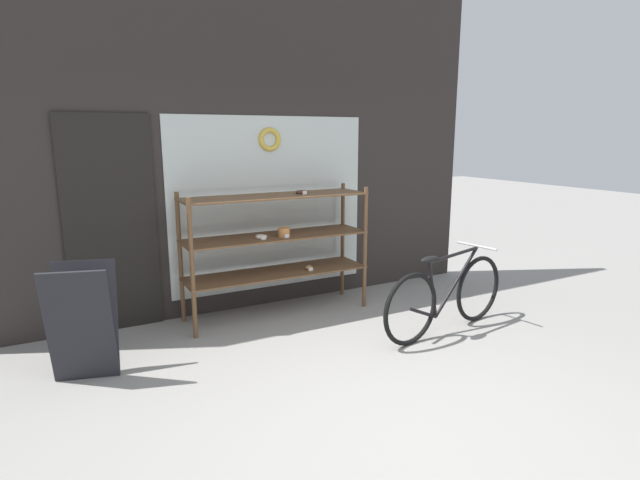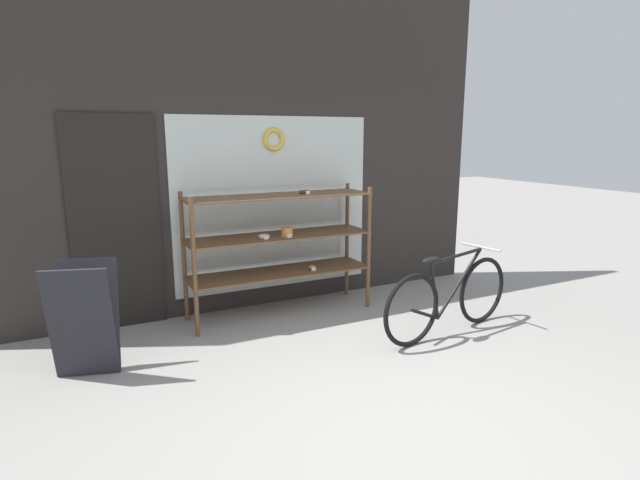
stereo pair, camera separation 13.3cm
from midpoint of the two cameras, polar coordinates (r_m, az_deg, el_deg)
ground_plane at (r=3.67m, az=7.11°, el=-19.40°), size 30.00×30.00×0.00m
storefront_facade at (r=5.49m, az=-9.00°, el=10.10°), size 5.70×0.13×3.57m
display_case at (r=5.27m, az=-5.69°, el=0.27°), size 1.95×0.53×1.35m
bicycle at (r=5.00m, az=13.50°, el=-6.25°), size 1.69×0.46×0.82m
sandwich_board at (r=4.37m, az=-26.30°, el=-8.49°), size 0.57×0.50×0.92m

